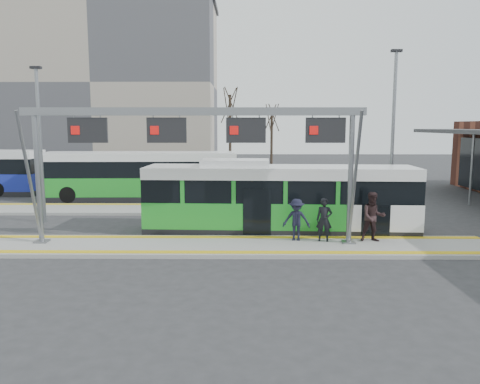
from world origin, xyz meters
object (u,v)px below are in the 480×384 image
at_px(hero_bus, 279,199).
at_px(passenger_c, 296,220).
at_px(passenger_a, 324,220).
at_px(gantry, 197,136).
at_px(passenger_b, 373,217).

bearing_deg(hero_bus, passenger_c, -72.68).
bearing_deg(passenger_a, passenger_c, -175.19).
distance_m(gantry, passenger_c, 5.10).
xyz_separation_m(hero_bus, passenger_a, (1.63, -2.18, -0.47)).
relative_size(gantry, passenger_b, 6.64).
relative_size(hero_bus, passenger_a, 6.90).
relative_size(gantry, passenger_c, 7.81).
height_order(hero_bus, passenger_a, hero_bus).
bearing_deg(passenger_a, hero_bus, 137.49).
bearing_deg(passenger_c, passenger_a, 3.37).
distance_m(hero_bus, passenger_a, 2.76).
xyz_separation_m(hero_bus, passenger_c, (0.55, -2.07, -0.49)).
relative_size(passenger_a, passenger_c, 1.03).
xyz_separation_m(gantry, passenger_a, (4.93, 0.32, -3.30)).
bearing_deg(gantry, passenger_a, 3.76).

